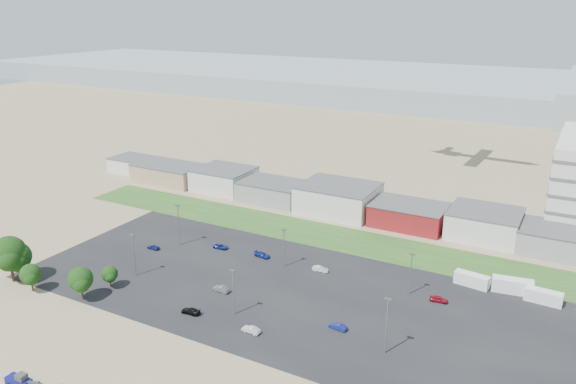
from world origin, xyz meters
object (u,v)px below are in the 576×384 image
Objects in this scene: parked_car_5 at (153,247)px; parked_car_6 at (262,255)px; tree_far_left at (10,257)px; parked_car_4 at (221,289)px; parked_car_1 at (338,326)px; parked_car_3 at (191,311)px; telehandler at (19,381)px; parked_car_9 at (221,247)px; parked_car_8 at (439,299)px; parked_car_11 at (320,269)px; parked_car_13 at (251,330)px; box_trailer_a at (472,280)px.

parked_car_6 reaches higher than parked_car_5.
tree_far_left is 3.59× the size of parked_car_5.
tree_far_left is 47.68m from parked_car_4.
tree_far_left is at bearing -70.86° from parked_car_1.
parked_car_3 is at bearing 10.36° from tree_far_left.
parked_car_6 is at bearing 78.63° from telehandler.
parked_car_9 is (30.49, 36.98, -5.54)m from tree_far_left.
tree_far_left is 44.63m from parked_car_3.
parked_car_5 is at bearing 89.74° from parked_car_8.
parked_car_11 is at bearing 144.95° from parked_car_4.
parked_car_1 is 0.98× the size of parked_car_8.
parked_car_1 is at bearing 125.06° from parked_car_13.
parked_car_8 is at bearing 23.00° from tree_far_left.
parked_car_8 is at bearing 45.66° from telehandler.
parked_car_1 is 1.08× the size of parked_car_5.
parked_car_9 is at bearing -159.75° from parked_car_3.
parked_car_13 is (-28.23, -28.57, -0.02)m from parked_car_8.
telehandler is at bearing -120.80° from box_trailer_a.
parked_car_5 is at bearing -107.14° from parked_car_4.
box_trailer_a is at bearing 103.29° from parked_car_5.
parked_car_6 is 1.09× the size of parked_car_9.
telehandler is at bearing -34.71° from parked_car_13.
parked_car_9 is at bearing 100.38° from parked_car_6.
parked_car_4 is at bearing 175.66° from parked_car_3.
parked_car_6 is at bearing -150.00° from parked_car_13.
parked_car_3 is (-46.99, -39.17, -0.81)m from box_trailer_a.
telehandler reaches higher than parked_car_9.
telehandler is 1.67× the size of parked_car_6.
telehandler is 41.55m from tree_far_left.
parked_car_1 is at bearing 77.64° from parked_car_5.
parked_car_3 is at bearing -160.05° from parked_car_9.
parked_car_4 is at bearing -87.27° from parked_car_1.
tree_far_left is at bearing 138.69° from parked_car_6.
telehandler is at bearing 179.08° from parked_car_6.
parked_car_8 is at bearing 95.83° from parked_car_5.
parked_car_6 is (26.65, 9.22, 0.04)m from parked_car_5.
parked_car_3 reaches higher than parked_car_5.
telehandler is 55.28m from parked_car_5.
box_trailer_a is 2.04× the size of parked_car_1.
parked_car_4 reaches higher than parked_car_9.
parked_car_5 is 0.80× the size of parked_car_6.
parked_car_13 is at bearing 49.42° from telehandler.
box_trailer_a is 102.20m from tree_far_left.
parked_car_4 reaches higher than parked_car_13.
parked_car_9 is 1.05× the size of parked_car_11.
parked_car_6 is (8.59, 61.45, -0.86)m from telehandler.
tree_far_left is 93.66m from parked_car_8.
parked_car_4 is at bearing -169.16° from parked_car_6.
parked_car_8 is 55.57m from parked_car_9.
parked_car_5 is 17.08m from parked_car_9.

